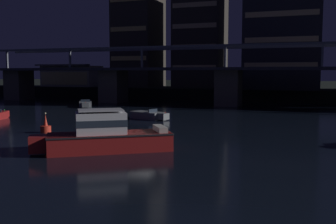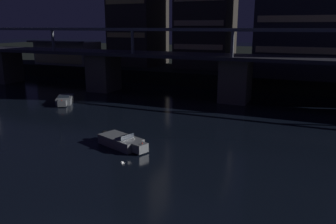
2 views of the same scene
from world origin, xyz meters
name	(u,v)px [view 2 (image 2 of 2)]	position (x,y,z in m)	size (l,w,h in m)	color
far_riverbank	(275,60)	(0.00, 82.21, 1.10)	(240.00, 80.00, 2.20)	black
river_bridge	(236,71)	(0.00, 34.20, 4.04)	(87.02, 6.40, 9.38)	#605B51
tower_west_tall	(206,11)	(-9.39, 51.32, 12.28)	(9.52, 9.07, 20.46)	#38332D
tower_central	(305,4)	(7.13, 47.31, 12.87)	(12.81, 12.29, 21.65)	#282833
waterfront_pavilion	(68,53)	(-36.59, 46.12, 4.44)	(12.40, 7.40, 4.70)	#B2AD9E
speedboat_near_right	(65,100)	(-19.95, 24.61, 0.41)	(3.71, 4.83, 1.16)	gray
speedboat_mid_center	(122,142)	(-4.77, 13.32, 0.41)	(5.09, 3.06, 1.16)	gray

